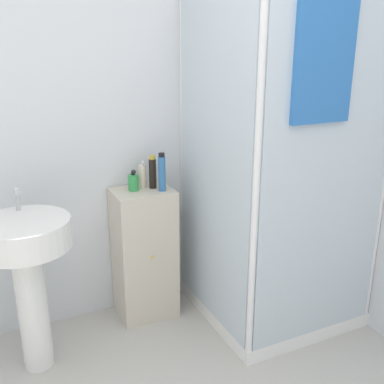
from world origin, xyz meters
name	(u,v)px	position (x,y,z in m)	size (l,w,h in m)	color
wall_back	(63,131)	(0.00, 1.70, 1.25)	(6.40, 0.06, 2.50)	silver
shower_enclosure	(271,240)	(1.14, 1.12, 0.55)	(0.92, 0.95, 2.03)	white
vanity_cabinet	(144,254)	(0.42, 1.51, 0.44)	(0.37, 0.32, 0.88)	beige
sink	(27,261)	(-0.31, 1.28, 0.65)	(0.49, 0.49, 1.01)	white
soap_dispenser	(133,182)	(0.37, 1.53, 0.93)	(0.07, 0.07, 0.13)	green
shampoo_bottle_tall_black	(153,172)	(0.50, 1.53, 0.98)	(0.05, 0.05, 0.21)	black
shampoo_bottle_blue	(162,173)	(0.53, 1.45, 0.99)	(0.04, 0.04, 0.24)	#2D66A3
lotion_bottle_white	(142,176)	(0.44, 1.57, 0.95)	(0.05, 0.05, 0.18)	beige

